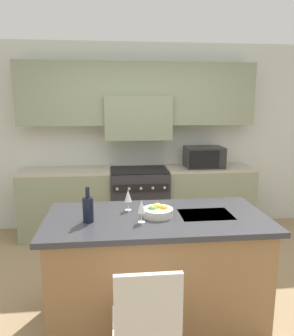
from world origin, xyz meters
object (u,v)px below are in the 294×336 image
at_px(range_stove, 139,201).
at_px(island_chair, 147,324).
at_px(wine_glass_far, 128,196).
at_px(fruit_bowl, 158,211).
at_px(wine_bottle, 88,209).
at_px(microwave, 204,157).
at_px(wine_glass_near, 141,207).

distance_m(range_stove, island_chair, 2.72).
relative_size(wine_glass_far, fruit_bowl, 0.73).
xyz_separation_m(wine_bottle, fruit_bowl, (0.57, 0.08, -0.07)).
distance_m(range_stove, wine_glass_far, 1.84).
distance_m(microwave, fruit_bowl, 2.14).
bearing_deg(island_chair, range_stove, 86.38).
bearing_deg(microwave, fruit_bowl, -115.90).
height_order(island_chair, wine_glass_far, wine_glass_far).
bearing_deg(wine_bottle, wine_glass_near, -8.31).
bearing_deg(wine_glass_far, fruit_bowl, -35.19).
xyz_separation_m(island_chair, fruit_bowl, (0.18, 0.82, 0.44)).
height_order(wine_bottle, wine_glass_far, wine_bottle).
bearing_deg(range_stove, fruit_bowl, -89.77).
relative_size(range_stove, wine_bottle, 3.25).
bearing_deg(island_chair, wine_bottle, 117.99).
bearing_deg(fruit_bowl, range_stove, 90.23).
relative_size(island_chair, wine_glass_far, 4.91).
relative_size(range_stove, microwave, 1.74).
height_order(microwave, island_chair, microwave).
distance_m(microwave, wine_glass_far, 2.11).
bearing_deg(microwave, island_chair, -112.10).
height_order(range_stove, fruit_bowl, fruit_bowl).
height_order(island_chair, wine_bottle, wine_bottle).
bearing_deg(island_chair, wine_glass_far, 93.53).
distance_m(microwave, island_chair, 3.01).
bearing_deg(wine_bottle, island_chair, -62.01).
bearing_deg(fruit_bowl, island_chair, -102.38).
xyz_separation_m(island_chair, wine_glass_near, (0.03, 0.67, 0.53)).
bearing_deg(microwave, range_stove, -178.86).
relative_size(microwave, wine_glass_far, 2.87).
bearing_deg(fruit_bowl, wine_bottle, -171.94).
bearing_deg(wine_glass_far, range_stove, 82.35).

